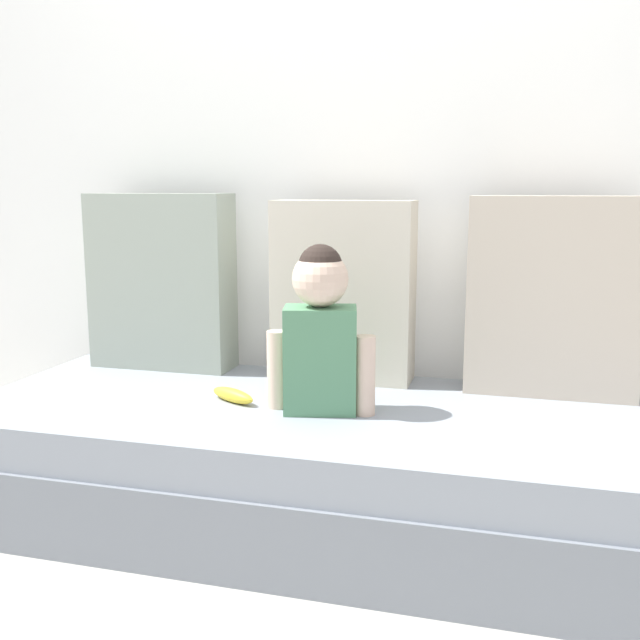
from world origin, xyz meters
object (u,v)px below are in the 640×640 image
object	(u,v)px
couch	(316,464)
banana	(233,395)
throw_pillow_center	(343,291)
toddler	(320,329)
throw_pillow_right	(553,297)
throw_pillow_left	(162,281)

from	to	relation	value
couch	banana	xyz separation A→B (m)	(-0.24, -0.02, 0.19)
throw_pillow_center	banana	size ratio (longest dim) A/B	3.38
throw_pillow_center	toddler	bearing A→B (deg)	-86.31
couch	banana	bearing A→B (deg)	-174.41
throw_pillow_right	toddler	distance (m)	0.72
toddler	throw_pillow_center	bearing A→B (deg)	93.69
throw_pillow_center	toddler	xyz separation A→B (m)	(0.02, -0.36, -0.05)
couch	banana	size ratio (longest dim) A/B	12.15
couch	throw_pillow_center	size ratio (longest dim) A/B	3.59
throw_pillow_right	toddler	size ratio (longest dim) A/B	1.27
throw_pillow_left	throw_pillow_center	distance (m)	0.64
couch	throw_pillow_left	xyz separation A→B (m)	(-0.64, 0.32, 0.47)
throw_pillow_center	throw_pillow_right	xyz separation A→B (m)	(0.64, 0.00, 0.01)
throw_pillow_left	throw_pillow_center	size ratio (longest dim) A/B	1.03
throw_pillow_right	banana	xyz separation A→B (m)	(-0.88, -0.35, -0.28)
couch	throw_pillow_right	xyz separation A→B (m)	(0.64, 0.32, 0.47)
throw_pillow_left	banana	world-z (taller)	throw_pillow_left
throw_pillow_left	throw_pillow_right	bearing A→B (deg)	0.00
throw_pillow_right	toddler	world-z (taller)	throw_pillow_right
throw_pillow_left	toddler	world-z (taller)	throw_pillow_left
throw_pillow_right	toddler	xyz separation A→B (m)	(-0.62, -0.36, -0.06)
couch	throw_pillow_left	world-z (taller)	throw_pillow_left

